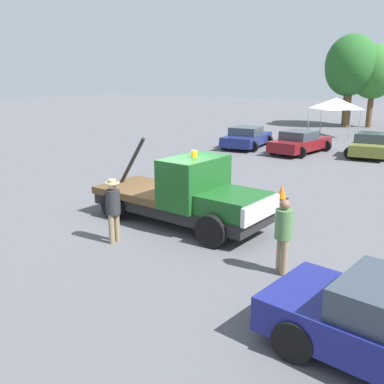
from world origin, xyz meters
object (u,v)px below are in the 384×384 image
Objects in this scene: tree_left at (351,65)px; traffic_cone at (282,192)px; person_near_truck at (283,231)px; tree_right at (349,69)px; canopy_tent_white at (336,103)px; parked_car_navy at (247,137)px; parked_car_olive at (371,145)px; person_at_hood at (113,206)px; tow_truck at (187,196)px; tree_center at (374,72)px; parked_car_maroon at (300,142)px.

tree_left reaches higher than traffic_cone.
person_near_truck is 34.79m from tree_right.
tree_right is (-1.71, 9.53, 2.62)m from canopy_tent_white.
tree_right is at bearing -11.54° from parked_car_navy.
tree_right is at bearing 100.15° from canopy_tent_white.
canopy_tent_white is at bearing 24.17° from parked_car_olive.
person_at_hood is 0.23× the size of tree_right.
canopy_tent_white is (-2.08, 22.66, 1.59)m from tow_truck.
tree_center is (-3.39, 15.65, 4.17)m from parked_car_olive.
tree_left is at bearing -147.77° from tree_center.
parked_car_olive is (2.01, 15.51, -0.26)m from tow_truck.
person_at_hood is at bearing -168.73° from parked_car_maroon.
traffic_cone is at bearing -116.49° from person_near_truck.
parked_car_navy is (-5.24, 14.43, -0.26)m from tow_truck.
tree_center reaches higher than tow_truck.
tree_left is (-1.39, 15.82, 4.74)m from parked_car_maroon.
tree_center is at bearing 95.64° from traffic_cone.
tree_right is (1.45, 17.77, 4.47)m from parked_car_navy.
tow_truck is 1.29× the size of parked_car_olive.
person_near_truck is 0.24× the size of tree_center.
person_near_truck is 1.00× the size of person_at_hood.
tree_right is at bearing 100.93° from tow_truck.
parked_car_navy is at bearing -109.49° from person_near_truck.
person_near_truck is 3.16× the size of traffic_cone.
canopy_tent_white is at bearing 11.06° from parked_car_maroon.
tow_truck is at bearing -71.57° from person_near_truck.
tree_right reaches higher than tree_center.
person_near_truck is 0.39× the size of parked_car_olive.
tree_left is at bearing -71.29° from tree_right.
parked_car_olive reaches higher than traffic_cone.
person_at_hood is 24.98m from canopy_tent_white.
parked_car_navy reaches higher than traffic_cone.
tree_left reaches higher than tow_truck.
canopy_tent_white is 0.43× the size of tree_center.
tree_left reaches higher than parked_car_maroon.
parked_car_navy is at bearing -97.88° from tree_left.
person_near_truck is 4.52m from person_at_hood.
person_near_truck is 18.27m from parked_car_navy.
tow_truck is 14.37m from parked_car_maroon.
parked_car_navy is 0.65× the size of tree_center.
person_near_truck is at bearing -67.94° from traffic_cone.
tree_left reaches higher than tree_center.
parked_car_maroon is (-5.32, 15.81, -0.36)m from person_near_truck.
person_near_truck reaches higher than traffic_cone.
tow_truck is 3.31× the size of person_at_hood.
person_near_truck is at bearing 179.85° from parked_car_olive.
parked_car_maroon is at bearing -99.43° from parked_car_navy.
canopy_tent_white is (-4.09, 7.15, 1.85)m from parked_car_olive.
person_near_truck is 0.22× the size of tree_left.
person_at_hood is (-0.83, -2.25, 0.12)m from tow_truck.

